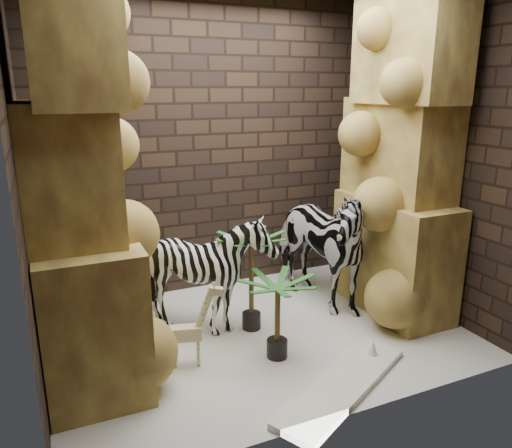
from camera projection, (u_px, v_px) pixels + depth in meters
name	position (u px, v px, depth m)	size (l,w,h in m)	color
floor	(260.00, 334.00, 4.31)	(3.50, 3.50, 0.00)	silver
wall_back	(210.00, 149.00, 5.00)	(3.50, 3.50, 0.00)	#2F2118
wall_front	(350.00, 198.00, 2.80)	(3.50, 3.50, 0.00)	#2F2118
wall_left	(21.00, 184.00, 3.21)	(3.00, 3.00, 0.00)	#2F2118
wall_right	(428.00, 155.00, 4.58)	(3.00, 3.00, 0.00)	#2F2118
rock_pillar_left	(77.00, 180.00, 3.35)	(0.68, 1.30, 3.00)	#E2D55B
rock_pillar_right	(401.00, 157.00, 4.45)	(0.58, 1.25, 3.00)	#E2D55B
zebra_right	(314.00, 234.00, 4.73)	(0.67, 1.24, 1.47)	white
zebra_left	(208.00, 278.00, 4.24)	(0.89, 1.10, 1.00)	white
giraffe_toy	(186.00, 324.00, 3.74)	(0.36, 0.12, 0.70)	beige
palm_front	(251.00, 281.00, 4.29)	(0.36, 0.36, 0.91)	#215619
palm_back	(277.00, 318.00, 3.85)	(0.36, 0.36, 0.70)	#215619
surfboard	(343.00, 385.00, 3.52)	(1.40, 0.34, 0.05)	white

